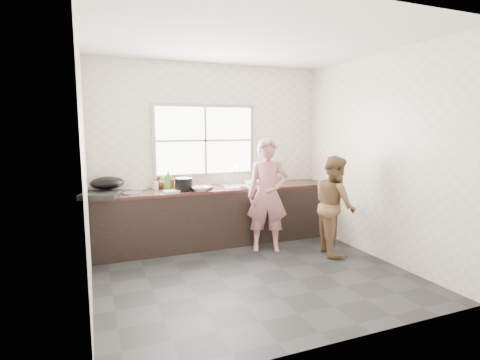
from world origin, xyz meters
name	(u,v)px	position (x,y,z in m)	size (l,w,h in m)	color
floor	(252,274)	(0.00, 0.00, -0.01)	(3.60, 3.20, 0.01)	#28282B
ceiling	(254,40)	(0.00, 0.00, 2.71)	(3.60, 3.20, 0.01)	silver
wall_back	(211,153)	(0.00, 1.60, 1.35)	(3.60, 0.01, 2.70)	silver
wall_left	(84,168)	(-1.80, 0.00, 1.35)	(0.01, 3.20, 2.70)	beige
wall_right	(376,157)	(1.80, 0.00, 1.35)	(0.01, 3.20, 2.70)	silver
wall_front	(338,180)	(0.00, -1.60, 1.35)	(3.60, 0.01, 2.70)	beige
cabinet	(218,217)	(0.00, 1.29, 0.41)	(3.60, 0.62, 0.82)	black
countertop	(218,189)	(0.00, 1.29, 0.84)	(3.60, 0.64, 0.04)	#361B16
sink	(239,186)	(0.35, 1.29, 0.86)	(0.55, 0.45, 0.02)	silver
faucet	(235,175)	(0.35, 1.49, 1.01)	(0.02, 0.02, 0.30)	silver
window_frame	(205,140)	(-0.10, 1.59, 1.55)	(1.60, 0.05, 1.10)	#9EA0A5
window_glazing	(205,141)	(-0.10, 1.57, 1.55)	(1.50, 0.01, 1.00)	white
woman	(268,199)	(0.56, 0.74, 0.74)	(0.54, 0.36, 1.49)	#C07377
person_side	(335,205)	(1.36, 0.27, 0.69)	(0.67, 0.52, 1.37)	brown
cutting_board	(200,188)	(-0.28, 1.26, 0.88)	(0.38, 0.38, 0.04)	#321913
cleaver	(196,187)	(-0.36, 1.17, 0.90)	(0.18, 0.09, 0.01)	#A8AAAF
bowl_mince	(200,189)	(-0.33, 1.08, 0.89)	(0.24, 0.24, 0.06)	white
bowl_crabs	(252,183)	(0.57, 1.32, 0.89)	(0.18, 0.18, 0.06)	silver
bowl_held	(243,186)	(0.33, 1.09, 0.89)	(0.18, 0.18, 0.06)	white
black_pot	(184,184)	(-0.53, 1.21, 0.95)	(0.25, 0.25, 0.18)	black
plate_food	(172,191)	(-0.72, 1.15, 0.87)	(0.24, 0.24, 0.02)	silver
bottle_green	(168,179)	(-0.71, 1.41, 1.01)	(0.11, 0.11, 0.29)	#4C9A32
bottle_brown_tall	(171,182)	(-0.67, 1.41, 0.96)	(0.09, 0.09, 0.20)	#4F2B13
bottle_brown_short	(160,183)	(-0.82, 1.52, 0.94)	(0.13, 0.13, 0.16)	#431F10
glass_jar	(156,186)	(-0.89, 1.46, 0.92)	(0.08, 0.08, 0.11)	silver
burner	(100,195)	(-1.65, 1.08, 0.89)	(0.44, 0.44, 0.07)	black
wok	(107,183)	(-1.55, 1.36, 1.00)	(0.45, 0.45, 0.17)	black
dish_rack	(267,173)	(0.92, 1.52, 1.01)	(0.41, 0.29, 0.31)	silver
pot_lid_left	(132,193)	(-1.24, 1.24, 0.87)	(0.27, 0.27, 0.01)	#A5A8AB
pot_lid_right	(139,189)	(-1.12, 1.52, 0.87)	(0.23, 0.23, 0.01)	silver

